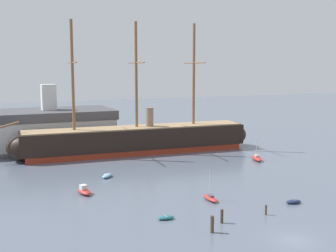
{
  "coord_description": "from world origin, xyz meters",
  "views": [
    {
      "loc": [
        -30.47,
        -36.08,
        19.06
      ],
      "look_at": [
        0.45,
        36.52,
        7.99
      ],
      "focal_mm": 46.06,
      "sensor_mm": 36.0,
      "label": 1
    }
  ],
  "objects_px": {
    "dinghy_alongside_bow": "(107,176)",
    "mooring_piling_left_pair": "(266,210)",
    "dinghy_foreground_right": "(293,202)",
    "tall_ship": "(137,139)",
    "sailboat_alongside_stern": "(256,158)",
    "mooring_piling_nearest": "(212,224)",
    "dockside_warehouse_left": "(16,131)",
    "dinghy_foreground_left": "(166,218)",
    "mooring_piling_right_pair": "(222,216)",
    "motorboat_mid_left": "(84,191)",
    "sailboat_near_centre": "(210,198)"
  },
  "relations": [
    {
      "from": "dinghy_alongside_bow",
      "to": "mooring_piling_left_pair",
      "type": "bearing_deg",
      "value": -62.1
    },
    {
      "from": "dinghy_foreground_right",
      "to": "dinghy_alongside_bow",
      "type": "relative_size",
      "value": 0.84
    },
    {
      "from": "dinghy_alongside_bow",
      "to": "mooring_piling_left_pair",
      "type": "height_order",
      "value": "mooring_piling_left_pair"
    },
    {
      "from": "tall_ship",
      "to": "mooring_piling_left_pair",
      "type": "bearing_deg",
      "value": -86.94
    },
    {
      "from": "sailboat_alongside_stern",
      "to": "mooring_piling_nearest",
      "type": "bearing_deg",
      "value": -131.73
    },
    {
      "from": "mooring_piling_nearest",
      "to": "mooring_piling_left_pair",
      "type": "bearing_deg",
      "value": 15.34
    },
    {
      "from": "mooring_piling_left_pair",
      "to": "tall_ship",
      "type": "bearing_deg",
      "value": 93.06
    },
    {
      "from": "tall_ship",
      "to": "mooring_piling_nearest",
      "type": "distance_m",
      "value": 47.22
    },
    {
      "from": "sailboat_alongside_stern",
      "to": "dockside_warehouse_left",
      "type": "bearing_deg",
      "value": 145.35
    },
    {
      "from": "dinghy_foreground_left",
      "to": "sailboat_alongside_stern",
      "type": "xyz_separation_m",
      "value": [
        30.06,
        24.05,
        0.27
      ]
    },
    {
      "from": "mooring_piling_right_pair",
      "to": "motorboat_mid_left",
      "type": "bearing_deg",
      "value": 125.06
    },
    {
      "from": "dinghy_alongside_bow",
      "to": "motorboat_mid_left",
      "type": "bearing_deg",
      "value": -125.11
    },
    {
      "from": "sailboat_near_centre",
      "to": "sailboat_alongside_stern",
      "type": "xyz_separation_m",
      "value": [
        21.3,
        19.5,
        0.14
      ]
    },
    {
      "from": "dinghy_foreground_right",
      "to": "sailboat_alongside_stern",
      "type": "relative_size",
      "value": 0.39
    },
    {
      "from": "dinghy_foreground_left",
      "to": "dinghy_foreground_right",
      "type": "distance_m",
      "value": 18.85
    },
    {
      "from": "dinghy_foreground_right",
      "to": "sailboat_alongside_stern",
      "type": "distance_m",
      "value": 27.61
    },
    {
      "from": "motorboat_mid_left",
      "to": "mooring_piling_nearest",
      "type": "relative_size",
      "value": 1.77
    },
    {
      "from": "dinghy_foreground_left",
      "to": "dockside_warehouse_left",
      "type": "distance_m",
      "value": 56.45
    },
    {
      "from": "tall_ship",
      "to": "dockside_warehouse_left",
      "type": "bearing_deg",
      "value": 150.16
    },
    {
      "from": "dinghy_foreground_right",
      "to": "motorboat_mid_left",
      "type": "height_order",
      "value": "motorboat_mid_left"
    },
    {
      "from": "motorboat_mid_left",
      "to": "mooring_piling_right_pair",
      "type": "distance_m",
      "value": 22.54
    },
    {
      "from": "dinghy_alongside_bow",
      "to": "mooring_piling_left_pair",
      "type": "relative_size",
      "value": 2.19
    },
    {
      "from": "mooring_piling_right_pair",
      "to": "tall_ship",
      "type": "bearing_deg",
      "value": 84.42
    },
    {
      "from": "mooring_piling_nearest",
      "to": "dockside_warehouse_left",
      "type": "height_order",
      "value": "dockside_warehouse_left"
    },
    {
      "from": "dinghy_alongside_bow",
      "to": "mooring_piling_right_pair",
      "type": "height_order",
      "value": "mooring_piling_right_pair"
    },
    {
      "from": "dinghy_foreground_left",
      "to": "sailboat_alongside_stern",
      "type": "bearing_deg",
      "value": 38.67
    },
    {
      "from": "dinghy_foreground_left",
      "to": "sailboat_alongside_stern",
      "type": "relative_size",
      "value": 0.36
    },
    {
      "from": "mooring_piling_nearest",
      "to": "dinghy_foreground_right",
      "type": "bearing_deg",
      "value": 17.3
    },
    {
      "from": "sailboat_alongside_stern",
      "to": "dinghy_foreground_right",
      "type": "bearing_deg",
      "value": -114.04
    },
    {
      "from": "sailboat_near_centre",
      "to": "dockside_warehouse_left",
      "type": "distance_m",
      "value": 55.07
    },
    {
      "from": "dinghy_foreground_left",
      "to": "motorboat_mid_left",
      "type": "xyz_separation_m",
      "value": [
        -7.13,
        14.66,
        0.24
      ]
    },
    {
      "from": "sailboat_alongside_stern",
      "to": "mooring_piling_right_pair",
      "type": "relative_size",
      "value": 3.58
    },
    {
      "from": "dinghy_foreground_left",
      "to": "mooring_piling_left_pair",
      "type": "relative_size",
      "value": 1.7
    },
    {
      "from": "motorboat_mid_left",
      "to": "dockside_warehouse_left",
      "type": "height_order",
      "value": "dockside_warehouse_left"
    },
    {
      "from": "motorboat_mid_left",
      "to": "sailboat_alongside_stern",
      "type": "bearing_deg",
      "value": 14.17
    },
    {
      "from": "dinghy_foreground_right",
      "to": "mooring_piling_left_pair",
      "type": "height_order",
      "value": "mooring_piling_left_pair"
    },
    {
      "from": "dinghy_alongside_bow",
      "to": "dockside_warehouse_left",
      "type": "relative_size",
      "value": 0.06
    },
    {
      "from": "mooring_piling_left_pair",
      "to": "mooring_piling_right_pair",
      "type": "bearing_deg",
      "value": -177.31
    },
    {
      "from": "dockside_warehouse_left",
      "to": "dinghy_foreground_right",
      "type": "bearing_deg",
      "value": -59.47
    },
    {
      "from": "motorboat_mid_left",
      "to": "mooring_piling_right_pair",
      "type": "relative_size",
      "value": 2.06
    },
    {
      "from": "mooring_piling_left_pair",
      "to": "mooring_piling_right_pair",
      "type": "distance_m",
      "value": 6.71
    },
    {
      "from": "mooring_piling_nearest",
      "to": "dockside_warehouse_left",
      "type": "bearing_deg",
      "value": 105.92
    },
    {
      "from": "dinghy_foreground_left",
      "to": "dinghy_alongside_bow",
      "type": "height_order",
      "value": "dinghy_alongside_bow"
    },
    {
      "from": "tall_ship",
      "to": "dinghy_alongside_bow",
      "type": "xyz_separation_m",
      "value": [
        -11.56,
        -17.83,
        -2.76
      ]
    },
    {
      "from": "dinghy_foreground_right",
      "to": "tall_ship",
      "type": "bearing_deg",
      "value": 101.69
    },
    {
      "from": "dockside_warehouse_left",
      "to": "mooring_piling_nearest",
      "type": "bearing_deg",
      "value": -74.08
    },
    {
      "from": "tall_ship",
      "to": "motorboat_mid_left",
      "type": "bearing_deg",
      "value": -123.63
    },
    {
      "from": "mooring_piling_right_pair",
      "to": "mooring_piling_left_pair",
      "type": "bearing_deg",
      "value": 2.69
    },
    {
      "from": "motorboat_mid_left",
      "to": "dinghy_foreground_left",
      "type": "bearing_deg",
      "value": -64.08
    },
    {
      "from": "dinghy_foreground_right",
      "to": "mooring_piling_left_pair",
      "type": "distance_m",
      "value": 6.71
    }
  ]
}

